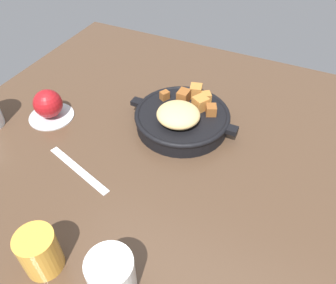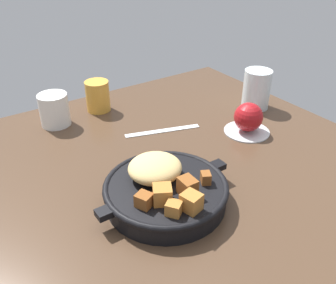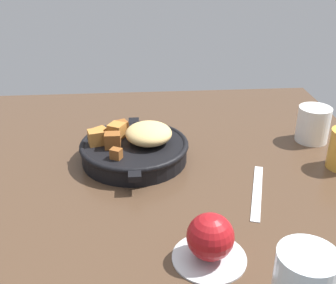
# 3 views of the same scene
# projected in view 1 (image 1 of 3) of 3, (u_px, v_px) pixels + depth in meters

# --- Properties ---
(ground_plane) EXTENTS (0.95, 0.93, 0.02)m
(ground_plane) POSITION_uv_depth(u_px,v_px,m) (151.00, 138.00, 0.81)
(ground_plane) COLOR #473323
(cast_iron_skillet) EXTENTS (0.27, 0.23, 0.08)m
(cast_iron_skillet) POSITION_uv_depth(u_px,v_px,m) (182.00, 117.00, 0.80)
(cast_iron_skillet) COLOR black
(cast_iron_skillet) RESTS_ON ground_plane
(saucer_plate) EXTENTS (0.11, 0.11, 0.01)m
(saucer_plate) POSITION_uv_depth(u_px,v_px,m) (52.00, 116.00, 0.85)
(saucer_plate) COLOR #B7BABF
(saucer_plate) RESTS_ON ground_plane
(red_apple) EXTENTS (0.07, 0.07, 0.07)m
(red_apple) POSITION_uv_depth(u_px,v_px,m) (48.00, 104.00, 0.82)
(red_apple) COLOR maroon
(red_apple) RESTS_ON saucer_plate
(butter_knife) EXTENTS (0.18, 0.07, 0.00)m
(butter_knife) POSITION_uv_depth(u_px,v_px,m) (78.00, 169.00, 0.72)
(butter_knife) COLOR silver
(butter_knife) RESTS_ON ground_plane
(white_creamer_pitcher) EXTENTS (0.07, 0.07, 0.08)m
(white_creamer_pitcher) POSITION_uv_depth(u_px,v_px,m) (112.00, 276.00, 0.51)
(white_creamer_pitcher) COLOR white
(white_creamer_pitcher) RESTS_ON ground_plane
(juice_glass_amber) EXTENTS (0.06, 0.06, 0.08)m
(juice_glass_amber) POSITION_uv_depth(u_px,v_px,m) (40.00, 252.00, 0.54)
(juice_glass_amber) COLOR gold
(juice_glass_amber) RESTS_ON ground_plane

